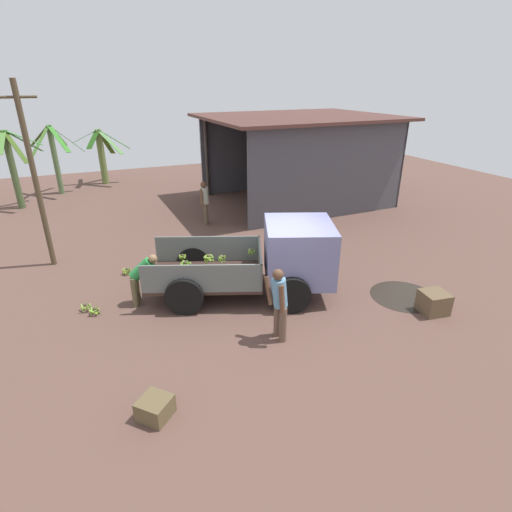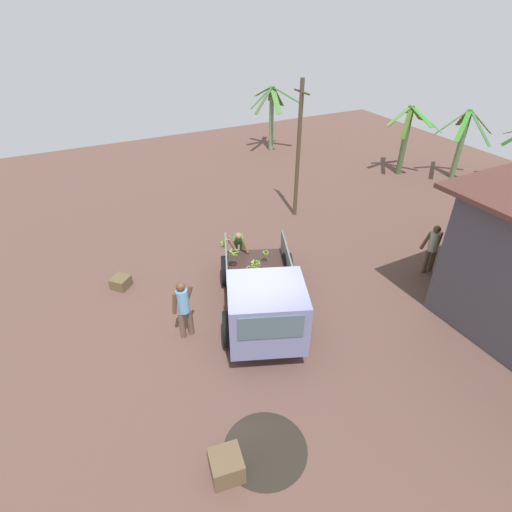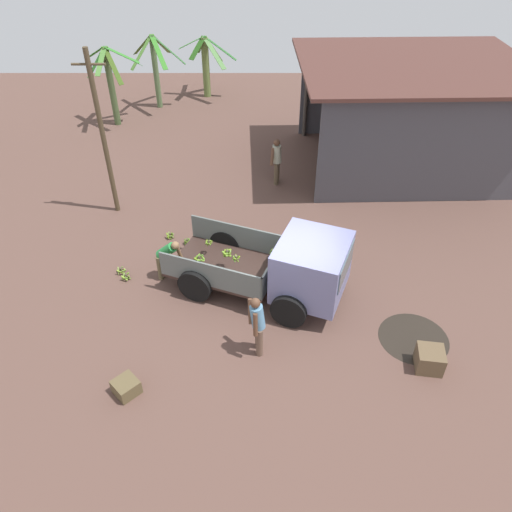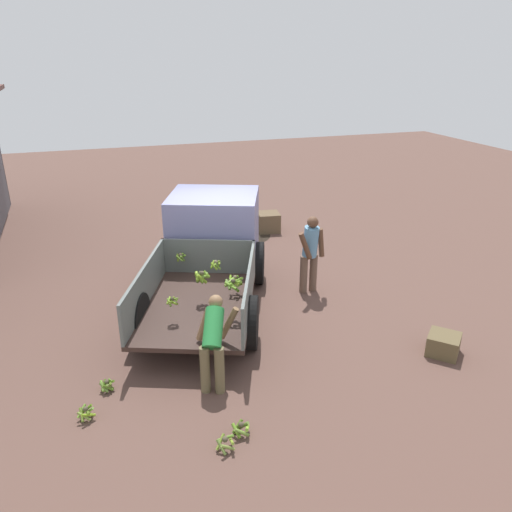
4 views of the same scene
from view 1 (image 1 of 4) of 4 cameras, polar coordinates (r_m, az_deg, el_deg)
ground at (r=10.36m, az=2.78°, el=-5.68°), size 36.00×36.00×0.00m
mud_patch_0 at (r=10.99m, az=20.31°, el=-5.39°), size 1.68×1.68×0.01m
cargo_truck at (r=10.07m, az=3.48°, el=-0.10°), size 4.95×3.39×1.89m
warehouse_shed at (r=18.36m, az=7.25°, el=16.00°), size 8.05×6.58×3.72m
utility_pole at (r=12.76m, az=-29.07°, el=9.87°), size 0.94×0.15×5.15m
banana_palm_0 at (r=22.97m, az=-21.16°, el=13.29°), size 2.70×2.70×2.79m
banana_palm_2 at (r=21.59m, az=-26.74°, el=12.47°), size 2.41×2.56×3.21m
banana_palm_3 at (r=19.82m, az=-31.43°, el=10.89°), size 2.29×2.20×3.26m
person_foreground_visitor at (r=8.30m, az=3.33°, el=-6.46°), size 0.42×0.65×1.66m
person_worker_loading at (r=10.02m, az=-15.96°, el=-2.71°), size 0.75×0.73×1.32m
person_bystander_near_shed at (r=15.35m, az=-7.35°, el=7.86°), size 0.44×0.63×1.65m
banana_bunch_on_ground_0 at (r=10.25m, az=-22.06°, el=-7.23°), size 0.26×0.26×0.20m
banana_bunch_on_ground_1 at (r=11.96m, az=-17.99°, el=-2.03°), size 0.26×0.26×0.20m
banana_bunch_on_ground_2 at (r=10.49m, az=-23.17°, el=-6.66°), size 0.26×0.27×0.21m
banana_bunch_on_ground_3 at (r=11.74m, az=-15.19°, el=-2.25°), size 0.24×0.24×0.19m
wooden_crate_0 at (r=7.20m, az=-14.21°, el=-20.29°), size 0.70×0.70×0.35m
wooden_crate_1 at (r=10.43m, az=24.04°, el=-6.08°), size 0.67×0.67×0.52m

